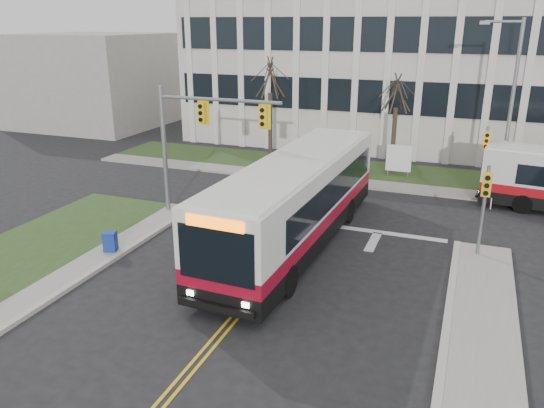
% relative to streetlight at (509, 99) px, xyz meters
% --- Properties ---
extents(ground, '(120.00, 120.00, 0.00)m').
position_rel_streetlight_xyz_m(ground, '(-8.03, -16.20, -5.19)').
color(ground, black).
rests_on(ground, ground).
extents(sidewalk_cross, '(44.00, 1.60, 0.14)m').
position_rel_streetlight_xyz_m(sidewalk_cross, '(-3.03, -1.00, -5.12)').
color(sidewalk_cross, '#9E9B93').
rests_on(sidewalk_cross, ground).
extents(building_lawn, '(44.00, 5.00, 0.12)m').
position_rel_streetlight_xyz_m(building_lawn, '(-3.03, 1.80, -5.13)').
color(building_lawn, '#2A441D').
rests_on(building_lawn, ground).
extents(office_building, '(40.00, 16.00, 12.00)m').
position_rel_streetlight_xyz_m(office_building, '(-3.03, 13.80, 0.81)').
color(office_building, silver).
rests_on(office_building, ground).
extents(building_annex, '(12.00, 12.00, 8.00)m').
position_rel_streetlight_xyz_m(building_annex, '(-34.03, 9.80, -1.19)').
color(building_annex, '#9E9B93').
rests_on(building_annex, ground).
extents(mast_arm_signal, '(6.11, 0.38, 6.20)m').
position_rel_streetlight_xyz_m(mast_arm_signal, '(-13.65, -9.04, -0.94)').
color(mast_arm_signal, slate).
rests_on(mast_arm_signal, ground).
extents(signal_pole_near, '(0.34, 0.39, 3.80)m').
position_rel_streetlight_xyz_m(signal_pole_near, '(-0.83, -9.30, -2.69)').
color(signal_pole_near, slate).
rests_on(signal_pole_near, ground).
extents(signal_pole_far, '(0.34, 0.39, 3.80)m').
position_rel_streetlight_xyz_m(signal_pole_far, '(-0.83, -0.80, -2.69)').
color(signal_pole_far, slate).
rests_on(signal_pole_far, ground).
extents(streetlight, '(2.15, 0.25, 9.20)m').
position_rel_streetlight_xyz_m(streetlight, '(0.00, 0.00, 0.00)').
color(streetlight, slate).
rests_on(streetlight, ground).
extents(directory_sign, '(1.50, 0.12, 2.00)m').
position_rel_streetlight_xyz_m(directory_sign, '(-5.53, 1.30, -4.02)').
color(directory_sign, slate).
rests_on(directory_sign, ground).
extents(tree_left, '(1.80, 1.80, 7.70)m').
position_rel_streetlight_xyz_m(tree_left, '(-14.03, 1.80, 0.32)').
color(tree_left, '#42352B').
rests_on(tree_left, ground).
extents(tree_mid, '(1.80, 1.80, 6.82)m').
position_rel_streetlight_xyz_m(tree_mid, '(-6.03, 2.00, -0.31)').
color(tree_mid, '#42352B').
rests_on(tree_mid, ground).
extents(bus_main, '(3.50, 13.82, 3.66)m').
position_rel_streetlight_xyz_m(bus_main, '(-8.10, -10.59, -3.37)').
color(bus_main, silver).
rests_on(bus_main, ground).
extents(newspaper_box_blue, '(0.62, 0.59, 0.95)m').
position_rel_streetlight_xyz_m(newspaper_box_blue, '(-14.83, -14.25, -4.72)').
color(newspaper_box_blue, navy).
rests_on(newspaper_box_blue, ground).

